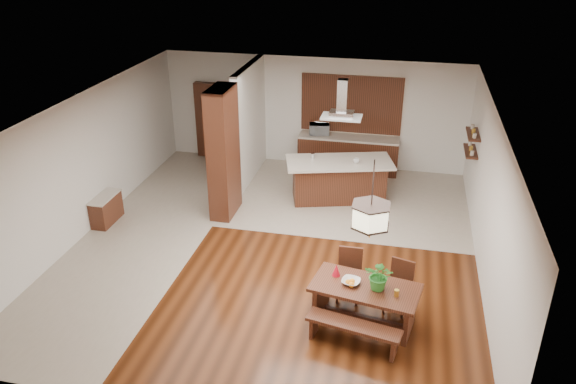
% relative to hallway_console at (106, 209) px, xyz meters
% --- Properties ---
extents(room_shell, '(9.00, 9.04, 2.92)m').
position_rel_hallway_console_xyz_m(room_shell, '(3.81, -0.20, 1.75)').
color(room_shell, '#351709').
rests_on(room_shell, ground).
extents(tile_hallway, '(2.50, 9.00, 0.01)m').
position_rel_hallway_console_xyz_m(tile_hallway, '(1.06, -0.20, -0.31)').
color(tile_hallway, '#AFA292').
rests_on(tile_hallway, ground).
extents(tile_kitchen, '(5.50, 4.00, 0.01)m').
position_rel_hallway_console_xyz_m(tile_kitchen, '(5.06, 2.30, -0.31)').
color(tile_kitchen, '#AFA292').
rests_on(tile_kitchen, ground).
extents(soffit_band, '(8.00, 9.00, 0.02)m').
position_rel_hallway_console_xyz_m(soffit_band, '(3.81, -0.20, 2.57)').
color(soffit_band, '#3B200E').
rests_on(soffit_band, room_shell).
extents(partition_pier, '(0.45, 1.00, 2.90)m').
position_rel_hallway_console_xyz_m(partition_pier, '(2.41, 1.00, 1.14)').
color(partition_pier, black).
rests_on(partition_pier, ground).
extents(partition_stub, '(0.18, 2.40, 2.90)m').
position_rel_hallway_console_xyz_m(partition_stub, '(2.41, 3.10, 1.14)').
color(partition_stub, silver).
rests_on(partition_stub, ground).
extents(hallway_console, '(0.37, 0.88, 0.63)m').
position_rel_hallway_console_xyz_m(hallway_console, '(0.00, 0.00, 0.00)').
color(hallway_console, black).
rests_on(hallway_console, ground).
extents(hallway_doorway, '(1.10, 0.20, 2.10)m').
position_rel_hallway_console_xyz_m(hallway_doorway, '(1.11, 4.20, 0.74)').
color(hallway_doorway, black).
rests_on(hallway_doorway, ground).
extents(rear_counter, '(2.60, 0.62, 0.95)m').
position_rel_hallway_console_xyz_m(rear_counter, '(4.81, 4.00, 0.16)').
color(rear_counter, black).
rests_on(rear_counter, ground).
extents(kitchen_window, '(2.60, 0.08, 1.50)m').
position_rel_hallway_console_xyz_m(kitchen_window, '(4.81, 4.26, 1.44)').
color(kitchen_window, '#9D602F').
rests_on(kitchen_window, room_shell).
extents(shelf_lower, '(0.26, 0.90, 0.04)m').
position_rel_hallway_console_xyz_m(shelf_lower, '(7.68, 2.40, 1.08)').
color(shelf_lower, black).
rests_on(shelf_lower, room_shell).
extents(shelf_upper, '(0.26, 0.90, 0.04)m').
position_rel_hallway_console_xyz_m(shelf_upper, '(7.68, 2.40, 1.49)').
color(shelf_upper, black).
rests_on(shelf_upper, room_shell).
extents(dining_table, '(1.83, 1.14, 0.71)m').
position_rel_hallway_console_xyz_m(dining_table, '(5.83, -2.25, 0.21)').
color(dining_table, black).
rests_on(dining_table, ground).
extents(dining_bench, '(1.52, 0.61, 0.42)m').
position_rel_hallway_console_xyz_m(dining_bench, '(5.72, -2.85, -0.11)').
color(dining_bench, black).
rests_on(dining_bench, ground).
extents(dining_chair_left, '(0.42, 0.42, 0.94)m').
position_rel_hallway_console_xyz_m(dining_chair_left, '(5.50, -1.66, 0.15)').
color(dining_chair_left, black).
rests_on(dining_chair_left, ground).
extents(dining_chair_right, '(0.50, 0.50, 0.91)m').
position_rel_hallway_console_xyz_m(dining_chair_right, '(6.34, -1.81, 0.14)').
color(dining_chair_right, black).
rests_on(dining_chair_right, ground).
extents(pendant_lantern, '(0.64, 0.64, 1.31)m').
position_rel_hallway_console_xyz_m(pendant_lantern, '(5.83, -2.25, 1.93)').
color(pendant_lantern, beige).
rests_on(pendant_lantern, room_shell).
extents(foliage_plant, '(0.52, 0.47, 0.50)m').
position_rel_hallway_console_xyz_m(foliage_plant, '(6.04, -2.27, 0.65)').
color(foliage_plant, '#2C7D29').
rests_on(foliage_plant, dining_table).
extents(fruit_bowl, '(0.34, 0.34, 0.07)m').
position_rel_hallway_console_xyz_m(fruit_bowl, '(5.59, -2.22, 0.43)').
color(fruit_bowl, beige).
rests_on(fruit_bowl, dining_table).
extents(napkin_cone, '(0.15, 0.15, 0.21)m').
position_rel_hallway_console_xyz_m(napkin_cone, '(5.33, -2.05, 0.50)').
color(napkin_cone, red).
rests_on(napkin_cone, dining_table).
extents(gold_ornament, '(0.09, 0.09, 0.11)m').
position_rel_hallway_console_xyz_m(gold_ornament, '(6.32, -2.40, 0.45)').
color(gold_ornament, gold).
rests_on(gold_ornament, dining_table).
extents(kitchen_island, '(2.63, 1.68, 1.01)m').
position_rel_hallway_console_xyz_m(kitchen_island, '(4.81, 2.21, 0.20)').
color(kitchen_island, black).
rests_on(kitchen_island, ground).
extents(range_hood, '(0.90, 0.55, 0.87)m').
position_rel_hallway_console_xyz_m(range_hood, '(4.81, 2.21, 2.15)').
color(range_hood, silver).
rests_on(range_hood, room_shell).
extents(island_cup, '(0.15, 0.15, 0.11)m').
position_rel_hallway_console_xyz_m(island_cup, '(5.20, 2.13, 0.74)').
color(island_cup, silver).
rests_on(island_cup, kitchen_island).
extents(microwave, '(0.58, 0.45, 0.28)m').
position_rel_hallway_console_xyz_m(microwave, '(4.02, 4.02, 0.78)').
color(microwave, '#B4B7BB').
rests_on(microwave, rear_counter).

